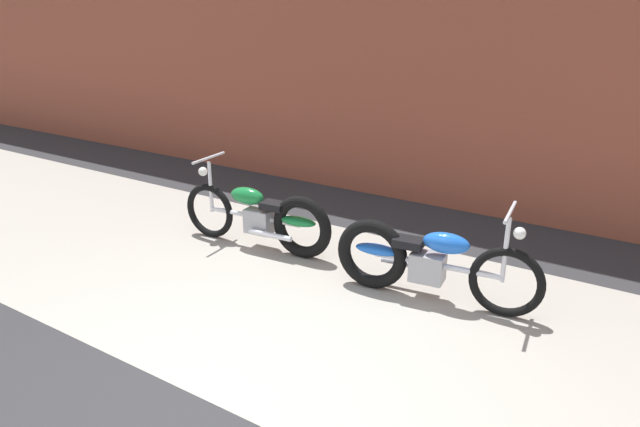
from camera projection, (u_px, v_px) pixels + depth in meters
The scene contains 4 objects.
ground_plane at pixel (207, 401), 4.11m from camera, with size 80.00×80.00×0.00m, color #2D2D30.
sidewalk_slab at pixel (333, 302), 5.50m from camera, with size 36.00×3.50×0.01m, color #9E998E.
motorcycle_green at pixel (265, 217), 6.57m from camera, with size 2.01×0.58×1.03m.
motorcycle_blue at pixel (420, 260), 5.45m from camera, with size 2.00×0.58×1.03m.
Camera 1 is at (2.53, -2.42, 2.68)m, focal length 31.97 mm.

